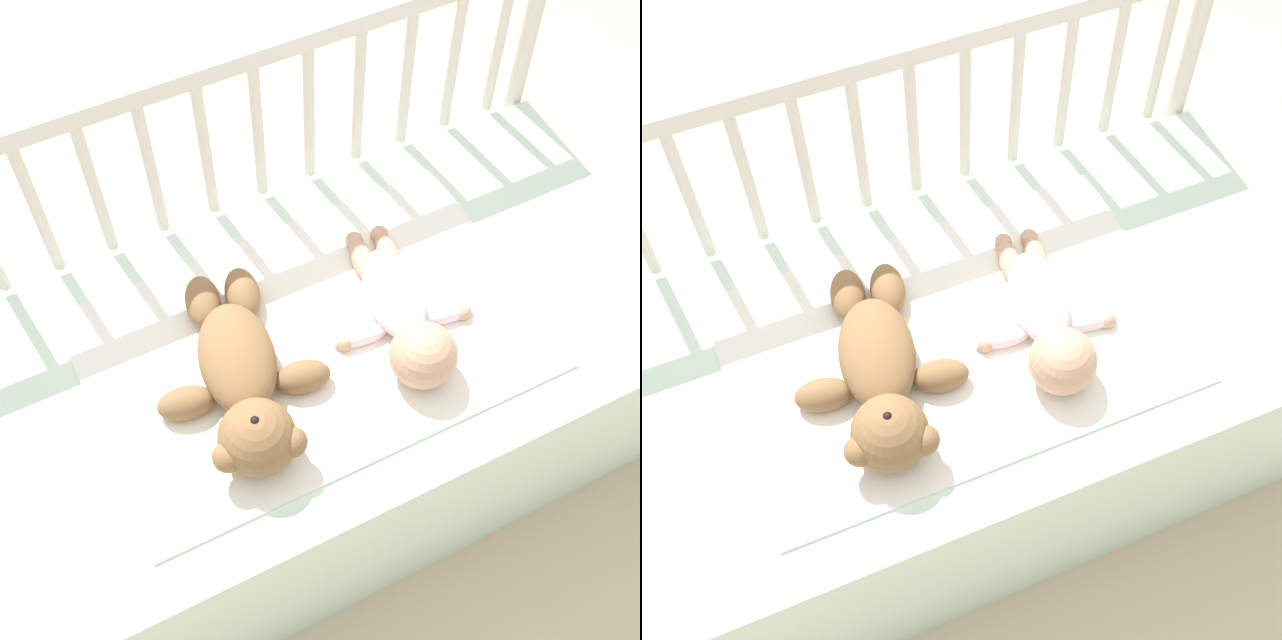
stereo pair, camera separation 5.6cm
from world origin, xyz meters
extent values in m
plane|color=#C6B293|center=(0.00, 0.00, 0.00)|extent=(12.00, 12.00, 0.00)
cube|color=silver|center=(0.00, 0.00, 0.24)|extent=(1.33, 0.68, 0.48)
cylinder|color=beige|center=(0.65, 0.36, 0.42)|extent=(0.04, 0.04, 0.84)
cube|color=beige|center=(0.00, 0.36, 0.82)|extent=(1.30, 0.03, 0.04)
cylinder|color=beige|center=(-0.37, 0.36, 0.64)|extent=(0.02, 0.02, 0.32)
cylinder|color=beige|center=(-0.26, 0.36, 0.64)|extent=(0.02, 0.02, 0.32)
cylinder|color=beige|center=(-0.16, 0.36, 0.64)|extent=(0.02, 0.02, 0.32)
cylinder|color=beige|center=(-0.05, 0.36, 0.64)|extent=(0.02, 0.02, 0.32)
cylinder|color=beige|center=(0.05, 0.36, 0.64)|extent=(0.02, 0.02, 0.32)
cylinder|color=beige|center=(0.16, 0.36, 0.64)|extent=(0.02, 0.02, 0.32)
cylinder|color=beige|center=(0.26, 0.36, 0.64)|extent=(0.02, 0.02, 0.32)
cylinder|color=beige|center=(0.37, 0.36, 0.64)|extent=(0.02, 0.02, 0.32)
cylinder|color=beige|center=(0.47, 0.36, 0.64)|extent=(0.02, 0.02, 0.32)
cylinder|color=beige|center=(0.58, 0.36, 0.64)|extent=(0.02, 0.02, 0.32)
cube|color=white|center=(-0.02, 0.00, 0.48)|extent=(0.79, 0.51, 0.01)
ellipsoid|color=olive|center=(-0.16, 0.00, 0.53)|extent=(0.17, 0.24, 0.09)
sphere|color=olive|center=(-0.19, -0.16, 0.54)|extent=(0.13, 0.13, 0.13)
sphere|color=beige|center=(-0.19, -0.16, 0.58)|extent=(0.05, 0.05, 0.05)
sphere|color=black|center=(-0.19, -0.16, 0.60)|extent=(0.02, 0.02, 0.02)
sphere|color=olive|center=(-0.14, -0.19, 0.55)|extent=(0.05, 0.05, 0.05)
sphere|color=olive|center=(-0.25, -0.17, 0.55)|extent=(0.05, 0.05, 0.05)
ellipsoid|color=olive|center=(-0.07, -0.07, 0.51)|extent=(0.11, 0.08, 0.06)
ellipsoid|color=olive|center=(-0.27, -0.03, 0.51)|extent=(0.11, 0.08, 0.06)
ellipsoid|color=olive|center=(-0.09, 0.13, 0.51)|extent=(0.08, 0.12, 0.06)
ellipsoid|color=olive|center=(-0.16, 0.14, 0.51)|extent=(0.08, 0.12, 0.06)
ellipsoid|color=white|center=(0.15, 0.00, 0.52)|extent=(0.13, 0.21, 0.08)
sphere|color=tan|center=(0.13, -0.14, 0.54)|extent=(0.12, 0.12, 0.12)
ellipsoid|color=white|center=(0.22, -0.07, 0.50)|extent=(0.11, 0.05, 0.04)
ellipsoid|color=white|center=(0.06, -0.04, 0.50)|extent=(0.11, 0.05, 0.04)
sphere|color=tan|center=(0.25, -0.08, 0.50)|extent=(0.03, 0.03, 0.03)
sphere|color=tan|center=(0.03, -0.04, 0.50)|extent=(0.03, 0.03, 0.03)
ellipsoid|color=tan|center=(0.19, 0.10, 0.50)|extent=(0.06, 0.11, 0.04)
ellipsoid|color=tan|center=(0.14, 0.10, 0.50)|extent=(0.06, 0.11, 0.04)
sphere|color=tan|center=(0.20, 0.15, 0.50)|extent=(0.03, 0.03, 0.03)
sphere|color=tan|center=(0.15, 0.15, 0.50)|extent=(0.03, 0.03, 0.03)
camera|label=1|loc=(-0.37, -0.75, 1.84)|focal=50.00mm
camera|label=2|loc=(-0.32, -0.77, 1.84)|focal=50.00mm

